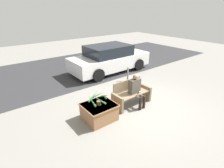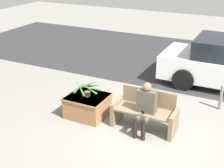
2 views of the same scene
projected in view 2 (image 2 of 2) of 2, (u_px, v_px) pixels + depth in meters
The scene contains 7 objects.
ground_plane at pixel (144, 136), 7.03m from camera, with size 30.00×30.00×0.00m, color gray.
road_surface at pixel (198, 62), 11.64m from camera, with size 20.00×6.00×0.01m, color #2D2D30.
bench at pixel (145, 112), 7.24m from camera, with size 1.50×0.59×0.89m.
person_seated at pixel (145, 106), 6.97m from camera, with size 0.43×0.58×1.20m.
planter_box at pixel (88, 105), 7.81m from camera, with size 0.99×0.91×0.54m.
potted_plant at pixel (88, 88), 7.65m from camera, with size 0.61×0.63×0.47m.
bollard_post at pixel (221, 97), 8.11m from camera, with size 0.09×0.09×0.69m.
Camera 2 is at (2.01, -5.69, 3.87)m, focal length 50.00 mm.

